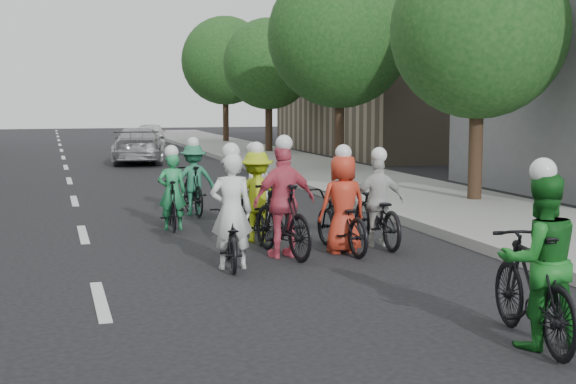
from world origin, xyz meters
name	(u,v)px	position (x,y,z in m)	size (l,w,h in m)	color
ground	(100,301)	(0.00, 0.00, 0.00)	(120.00, 120.00, 0.00)	black
sidewalk_right	(383,188)	(8.00, 10.00, 0.07)	(4.00, 80.00, 0.15)	gray
curb_right	(314,189)	(6.05, 10.00, 0.09)	(0.18, 80.00, 0.18)	#999993
bldg_se	(424,65)	(16.00, 24.00, 4.00)	(10.00, 14.00, 8.00)	gray
tree_r_0	(479,30)	(8.80, 6.60, 3.96)	(4.00, 4.00, 5.97)	black
tree_r_1	(340,36)	(8.80, 15.60, 4.52)	(4.80, 4.80, 6.93)	black
tree_r_2	(269,64)	(8.80, 24.60, 3.96)	(4.00, 4.00, 5.97)	black
tree_r_3	(225,61)	(8.80, 33.60, 4.52)	(4.80, 4.80, 6.93)	black
cyclist_0	(231,228)	(1.94, 1.47, 0.58)	(0.74, 1.60, 1.81)	black
cyclist_1	(536,275)	(4.02, -2.99, 0.71)	(0.93, 1.96, 1.87)	black
cyclist_2	(256,205)	(2.83, 3.48, 0.63)	(1.06, 1.64, 1.71)	black
cyclist_3	(283,212)	(2.89, 2.05, 0.70)	(1.08, 1.98, 1.89)	black
cyclist_4	(341,215)	(3.88, 2.13, 0.60)	(0.80, 1.91, 1.72)	black
cyclist_5	(172,200)	(1.63, 5.16, 0.56)	(0.54, 1.58, 1.58)	black
cyclist_6	(253,199)	(3.05, 4.59, 0.58)	(0.77, 1.66, 1.64)	black
cyclist_7	(193,185)	(2.34, 6.91, 0.64)	(1.00, 1.77, 1.65)	black
cyclist_8	(377,211)	(4.64, 2.50, 0.58)	(0.88, 1.98, 1.65)	black
follow_car_lead	(139,145)	(2.75, 21.21, 0.68)	(1.90, 4.68, 1.36)	#A6A5AA
follow_car_trail	(150,136)	(4.25, 30.22, 0.65)	(1.53, 3.81, 1.30)	silver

